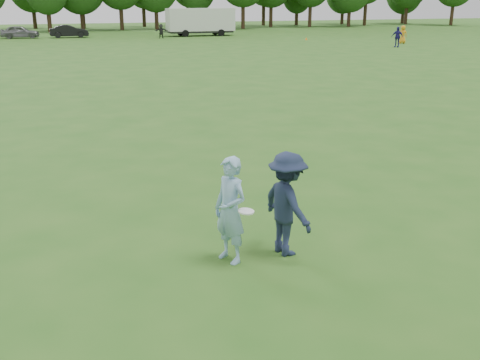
{
  "coord_description": "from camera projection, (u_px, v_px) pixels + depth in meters",
  "views": [
    {
      "loc": [
        -3.0,
        -8.91,
        4.3
      ],
      "look_at": [
        0.24,
        0.42,
        1.1
      ],
      "focal_mm": 42.0,
      "sensor_mm": 36.0,
      "label": 1
    }
  ],
  "objects": [
    {
      "name": "player_far_d",
      "position": [
        161.0,
        31.0,
        63.37
      ],
      "size": [
        1.49,
        0.52,
        1.59
      ],
      "primitive_type": "imported",
      "rotation": [
        0.0,
        0.0,
        -0.04
      ],
      "color": "#272727",
      "rests_on": "ground"
    },
    {
      "name": "thrower",
      "position": [
        230.0,
        210.0,
        9.4
      ],
      "size": [
        0.68,
        0.79,
        1.84
      ],
      "primitive_type": "imported",
      "rotation": [
        0.0,
        0.0,
        -1.14
      ],
      "color": "#84AFCC",
      "rests_on": "ground"
    },
    {
      "name": "player_far_b",
      "position": [
        397.0,
        37.0,
        51.77
      ],
      "size": [
        1.04,
        1.11,
        1.84
      ],
      "primitive_type": "imported",
      "rotation": [
        0.0,
        0.0,
        -0.87
      ],
      "color": "navy",
      "rests_on": "ground"
    },
    {
      "name": "car_f",
      "position": [
        69.0,
        31.0,
        64.47
      ],
      "size": [
        4.32,
        1.56,
        1.42
      ],
      "primitive_type": "imported",
      "rotation": [
        0.0,
        0.0,
        1.58
      ],
      "color": "black",
      "rests_on": "ground"
    },
    {
      "name": "defender",
      "position": [
        287.0,
        204.0,
        9.68
      ],
      "size": [
        0.91,
        1.31,
        1.85
      ],
      "primitive_type": "imported",
      "rotation": [
        0.0,
        0.0,
        1.77
      ],
      "color": "#1B253D",
      "rests_on": "ground"
    },
    {
      "name": "field_cone",
      "position": [
        306.0,
        39.0,
        60.93
      ],
      "size": [
        0.28,
        0.28,
        0.3
      ],
      "primitive_type": "cone",
      "color": "orange",
      "rests_on": "ground"
    },
    {
      "name": "ground",
      "position": [
        235.0,
        245.0,
        10.27
      ],
      "size": [
        200.0,
        200.0,
        0.0
      ],
      "primitive_type": "plane",
      "color": "#265518",
      "rests_on": "ground"
    },
    {
      "name": "cargo_trailer",
      "position": [
        200.0,
        21.0,
        67.17
      ],
      "size": [
        9.0,
        2.75,
        3.2
      ],
      "color": "white",
      "rests_on": "ground"
    },
    {
      "name": "disc_in_play",
      "position": [
        246.0,
        211.0,
        9.17
      ],
      "size": [
        0.29,
        0.29,
        0.05
      ],
      "color": "white",
      "rests_on": "ground"
    },
    {
      "name": "car_e",
      "position": [
        20.0,
        32.0,
        63.26
      ],
      "size": [
        4.31,
        2.05,
        1.42
      ],
      "primitive_type": "imported",
      "rotation": [
        0.0,
        0.0,
        1.48
      ],
      "color": "slate",
      "rests_on": "ground"
    },
    {
      "name": "player_far_c",
      "position": [
        403.0,
        34.0,
        55.98
      ],
      "size": [
        0.99,
        0.79,
        1.76
      ],
      "primitive_type": "imported",
      "rotation": [
        0.0,
        0.0,
        2.83
      ],
      "color": "orange",
      "rests_on": "ground"
    }
  ]
}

